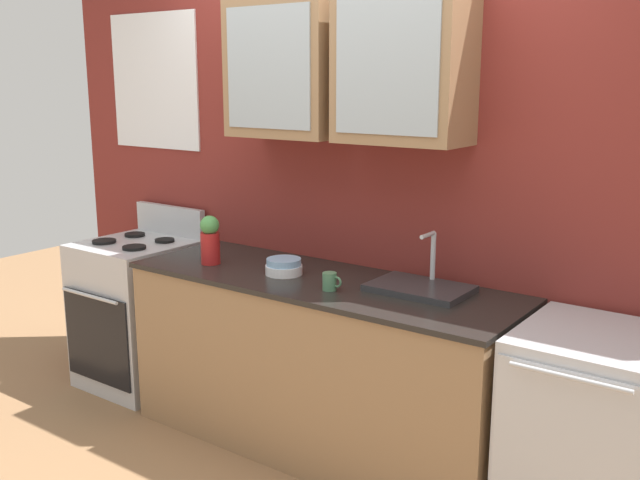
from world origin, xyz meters
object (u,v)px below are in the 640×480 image
object	(u,v)px
bowl_stack	(284,267)
vase	(210,240)
sink_faucet	(420,287)
dishwasher	(588,440)
cup_near_sink	(330,281)
stove_range	(139,312)

from	to	relation	value
bowl_stack	vase	distance (m)	0.46
sink_faucet	vase	world-z (taller)	sink_faucet
sink_faucet	dishwasher	world-z (taller)	sink_faucet
bowl_stack	dishwasher	bearing A→B (deg)	1.09
bowl_stack	cup_near_sink	size ratio (longest dim) A/B	1.86
sink_faucet	cup_near_sink	xyz separation A→B (m)	(-0.34, -0.23, 0.02)
stove_range	cup_near_sink	bearing A→B (deg)	-4.79
vase	sink_faucet	bearing A→B (deg)	9.98
cup_near_sink	bowl_stack	bearing A→B (deg)	164.94
dishwasher	sink_faucet	bearing A→B (deg)	172.50
stove_range	sink_faucet	bearing A→B (deg)	3.20
vase	dishwasher	size ratio (longest dim) A/B	0.29
sink_faucet	bowl_stack	distance (m)	0.70
sink_faucet	dishwasher	xyz separation A→B (m)	(0.82, -0.11, -0.46)
stove_range	bowl_stack	world-z (taller)	stove_range
sink_faucet	cup_near_sink	bearing A→B (deg)	-146.18
stove_range	sink_faucet	xyz separation A→B (m)	(1.85, 0.10, 0.46)
bowl_stack	stove_range	bearing A→B (deg)	178.37
sink_faucet	cup_near_sink	size ratio (longest dim) A/B	4.53
sink_faucet	bowl_stack	world-z (taller)	sink_faucet
sink_faucet	bowl_stack	xyz separation A→B (m)	(-0.69, -0.14, 0.02)
stove_range	bowl_stack	distance (m)	1.26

